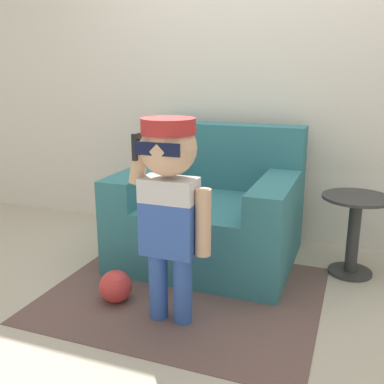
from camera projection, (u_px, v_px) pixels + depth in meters
name	position (u px, v px, depth m)	size (l,w,h in m)	color
ground_plane	(229.00, 264.00, 3.06)	(10.00, 10.00, 0.00)	#BCB29E
wall_back	(257.00, 67.00, 3.28)	(10.00, 0.05, 2.60)	silver
armchair	(211.00, 213.00, 3.11)	(1.15, 0.98, 0.90)	teal
person_child	(170.00, 191.00, 2.19)	(0.43, 0.32, 1.06)	#3356AD
side_table	(354.00, 228.00, 2.84)	(0.42, 0.42, 0.52)	#333333
rug	(185.00, 293.00, 2.65)	(1.55, 1.30, 0.01)	brown
toy_ball	(116.00, 286.00, 2.54)	(0.19, 0.19, 0.19)	#D13838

